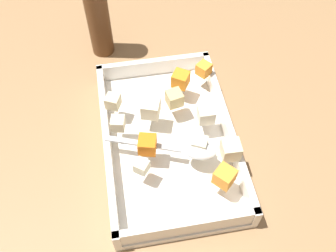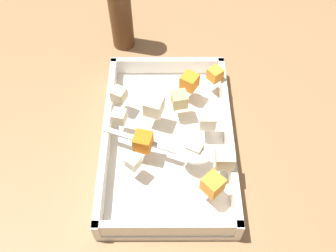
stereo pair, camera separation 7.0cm
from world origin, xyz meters
TOP-DOWN VIEW (x-y plane):
  - ground_plane at (0.00, 0.00)m, footprint 4.00×4.00m
  - baking_dish at (-0.00, 0.00)m, footprint 0.38×0.24m
  - carrot_chunk_corner_sw at (0.03, -0.04)m, footprint 0.04×0.04m
  - carrot_chunk_near_left at (0.12, 0.07)m, footprint 0.04×0.04m
  - carrot_chunk_under_handle at (-0.11, 0.04)m, footprint 0.04×0.04m
  - carrot_chunk_near_right at (-0.13, 0.10)m, footprint 0.04×0.04m
  - potato_chunk_mid_left at (0.07, 0.10)m, footprint 0.03×0.03m
  - potato_chunk_center at (-0.06, 0.02)m, footprint 0.03×0.03m
  - potato_chunk_back_center at (-0.08, -0.09)m, footprint 0.03×0.03m
  - potato_chunk_corner_se at (-0.04, -0.03)m, footprint 0.04×0.04m
  - potato_chunk_heap_top at (0.07, -0.06)m, footprint 0.03×0.03m
  - potato_chunk_mid_right at (-0.02, -0.09)m, footprint 0.03×0.03m
  - potato_chunk_far_left at (0.05, 0.05)m, footprint 0.03×0.03m
  - parsnip_chunk_corner_ne at (-0.01, 0.07)m, footprint 0.03×0.03m
  - serving_spoon at (0.05, 0.03)m, footprint 0.09×0.20m
  - pepper_mill at (-0.29, -0.10)m, footprint 0.05×0.05m

SIDE VIEW (x-z plane):
  - ground_plane at x=0.00m, z-range 0.00..0.00m
  - baking_dish at x=0.00m, z-range -0.01..0.04m
  - serving_spoon at x=0.05m, z-range 0.05..0.07m
  - potato_chunk_heap_top at x=0.07m, z-range 0.05..0.08m
  - potato_chunk_mid_right at x=-0.02m, z-range 0.05..0.08m
  - potato_chunk_far_left at x=0.05m, z-range 0.05..0.08m
  - carrot_chunk_near_right at x=-0.13m, z-range 0.05..0.08m
  - potato_chunk_back_center at x=-0.08m, z-range 0.05..0.08m
  - potato_chunk_center at x=-0.06m, z-range 0.05..0.08m
  - parsnip_chunk_corner_ne at x=-0.01m, z-range 0.05..0.08m
  - carrot_chunk_under_handle at x=-0.11m, z-range 0.05..0.08m
  - carrot_chunk_corner_sw at x=0.03m, z-range 0.05..0.08m
  - carrot_chunk_near_left at x=0.12m, z-range 0.05..0.08m
  - potato_chunk_mid_left at x=0.07m, z-range 0.05..0.09m
  - potato_chunk_corner_se at x=-0.04m, z-range 0.05..0.09m
  - pepper_mill at x=-0.29m, z-range -0.01..0.24m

